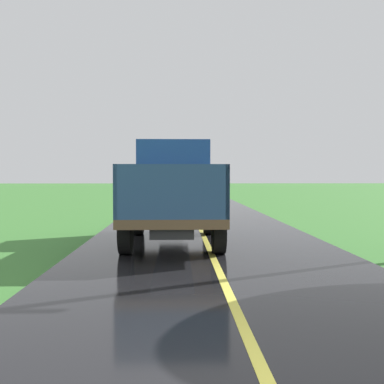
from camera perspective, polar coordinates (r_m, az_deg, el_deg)
name	(u,v)px	position (r m, az deg, el deg)	size (l,w,h in m)	color
banana_truck_near	(172,189)	(12.57, -2.48, 0.37)	(2.38, 5.82, 2.80)	#2D2D30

